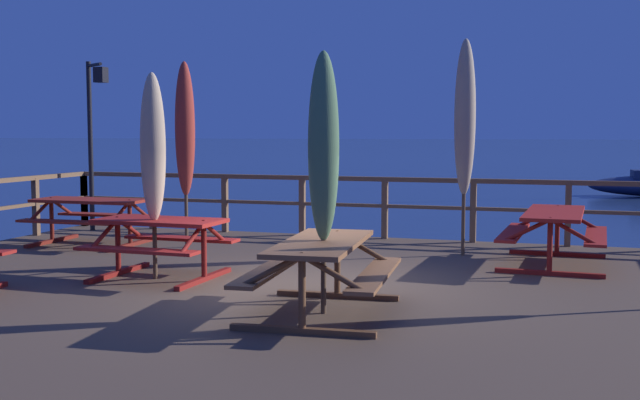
{
  "coord_description": "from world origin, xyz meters",
  "views": [
    {
      "loc": [
        3.01,
        -8.8,
        2.74
      ],
      "look_at": [
        0.0,
        0.69,
        1.86
      ],
      "focal_mm": 43.45,
      "sensor_mm": 36.0,
      "label": 1
    }
  ],
  "objects_px": {
    "patio_umbrella_tall_back_left": "(185,130)",
    "picnic_table_mid_right": "(160,236)",
    "picnic_table_mid_left": "(321,261)",
    "patio_umbrella_short_front": "(153,148)",
    "patio_umbrella_tall_mid_right": "(465,119)",
    "picnic_table_back_left": "(554,226)",
    "lamp_post_hooked": "(94,119)",
    "picnic_table_back_right": "(90,211)",
    "patio_umbrella_short_back": "(324,148)"
  },
  "relations": [
    {
      "from": "picnic_table_mid_right",
      "to": "patio_umbrella_tall_back_left",
      "type": "distance_m",
      "value": 2.98
    },
    {
      "from": "patio_umbrella_short_front",
      "to": "lamp_post_hooked",
      "type": "height_order",
      "value": "lamp_post_hooked"
    },
    {
      "from": "picnic_table_mid_right",
      "to": "patio_umbrella_short_back",
      "type": "bearing_deg",
      "value": -25.48
    },
    {
      "from": "picnic_table_mid_right",
      "to": "picnic_table_mid_left",
      "type": "relative_size",
      "value": 0.8
    },
    {
      "from": "picnic_table_back_right",
      "to": "lamp_post_hooked",
      "type": "bearing_deg",
      "value": 120.53
    },
    {
      "from": "picnic_table_back_left",
      "to": "picnic_table_mid_left",
      "type": "bearing_deg",
      "value": -120.25
    },
    {
      "from": "picnic_table_mid_right",
      "to": "lamp_post_hooked",
      "type": "xyz_separation_m",
      "value": [
        -3.51,
        3.84,
        1.56
      ]
    },
    {
      "from": "picnic_table_back_left",
      "to": "patio_umbrella_short_back",
      "type": "height_order",
      "value": "patio_umbrella_short_back"
    },
    {
      "from": "patio_umbrella_tall_mid_right",
      "to": "lamp_post_hooked",
      "type": "bearing_deg",
      "value": 173.52
    },
    {
      "from": "lamp_post_hooked",
      "to": "picnic_table_back_left",
      "type": "bearing_deg",
      "value": -8.79
    },
    {
      "from": "patio_umbrella_short_front",
      "to": "picnic_table_mid_right",
      "type": "bearing_deg",
      "value": 66.34
    },
    {
      "from": "picnic_table_mid_right",
      "to": "picnic_table_mid_left",
      "type": "bearing_deg",
      "value": -26.34
    },
    {
      "from": "picnic_table_back_left",
      "to": "picnic_table_mid_right",
      "type": "height_order",
      "value": "same"
    },
    {
      "from": "picnic_table_mid_right",
      "to": "patio_umbrella_short_front",
      "type": "bearing_deg",
      "value": -113.66
    },
    {
      "from": "patio_umbrella_tall_back_left",
      "to": "picnic_table_mid_right",
      "type": "bearing_deg",
      "value": -69.85
    },
    {
      "from": "picnic_table_mid_right",
      "to": "patio_umbrella_short_back",
      "type": "height_order",
      "value": "patio_umbrella_short_back"
    },
    {
      "from": "picnic_table_back_left",
      "to": "picnic_table_mid_left",
      "type": "xyz_separation_m",
      "value": [
        -2.23,
        -3.83,
        -0.0
      ]
    },
    {
      "from": "picnic_table_back_right",
      "to": "picnic_table_mid_left",
      "type": "relative_size",
      "value": 0.91
    },
    {
      "from": "patio_umbrella_tall_mid_right",
      "to": "lamp_post_hooked",
      "type": "height_order",
      "value": "patio_umbrella_tall_mid_right"
    },
    {
      "from": "picnic_table_mid_right",
      "to": "picnic_table_mid_left",
      "type": "distance_m",
      "value": 2.88
    },
    {
      "from": "picnic_table_back_left",
      "to": "lamp_post_hooked",
      "type": "xyz_separation_m",
      "value": [
        -8.32,
        1.29,
        1.55
      ]
    },
    {
      "from": "patio_umbrella_tall_mid_right",
      "to": "patio_umbrella_tall_back_left",
      "type": "relative_size",
      "value": 1.09
    },
    {
      "from": "picnic_table_back_left",
      "to": "picnic_table_back_right",
      "type": "xyz_separation_m",
      "value": [
        -7.42,
        -0.25,
        -0.01
      ]
    },
    {
      "from": "picnic_table_mid_right",
      "to": "picnic_table_back_left",
      "type": "bearing_deg",
      "value": 27.93
    },
    {
      "from": "patio_umbrella_short_back",
      "to": "picnic_table_back_right",
      "type": "bearing_deg",
      "value": 145.76
    },
    {
      "from": "picnic_table_mid_right",
      "to": "picnic_table_mid_left",
      "type": "height_order",
      "value": "same"
    },
    {
      "from": "patio_umbrella_tall_mid_right",
      "to": "picnic_table_back_left",
      "type": "bearing_deg",
      "value": -20.32
    },
    {
      "from": "lamp_post_hooked",
      "to": "patio_umbrella_tall_back_left",
      "type": "bearing_deg",
      "value": -27.47
    },
    {
      "from": "patio_umbrella_short_back",
      "to": "picnic_table_back_left",
      "type": "bearing_deg",
      "value": 59.57
    },
    {
      "from": "picnic_table_back_right",
      "to": "lamp_post_hooked",
      "type": "distance_m",
      "value": 2.37
    },
    {
      "from": "picnic_table_mid_left",
      "to": "lamp_post_hooked",
      "type": "height_order",
      "value": "lamp_post_hooked"
    },
    {
      "from": "picnic_table_mid_right",
      "to": "lamp_post_hooked",
      "type": "distance_m",
      "value": 5.43
    },
    {
      "from": "patio_umbrella_tall_back_left",
      "to": "patio_umbrella_short_back",
      "type": "bearing_deg",
      "value": -46.75
    },
    {
      "from": "picnic_table_mid_right",
      "to": "patio_umbrella_short_back",
      "type": "distance_m",
      "value": 3.1
    },
    {
      "from": "picnic_table_back_left",
      "to": "picnic_table_back_right",
      "type": "height_order",
      "value": "same"
    },
    {
      "from": "picnic_table_mid_right",
      "to": "patio_umbrella_short_front",
      "type": "relative_size",
      "value": 0.63
    },
    {
      "from": "picnic_table_mid_left",
      "to": "patio_umbrella_tall_back_left",
      "type": "distance_m",
      "value": 5.31
    },
    {
      "from": "picnic_table_mid_left",
      "to": "patio_umbrella_short_back",
      "type": "xyz_separation_m",
      "value": [
        0.01,
        0.04,
        1.16
      ]
    },
    {
      "from": "picnic_table_mid_left",
      "to": "patio_umbrella_tall_mid_right",
      "type": "xyz_separation_m",
      "value": [
        0.9,
        4.32,
        1.52
      ]
    },
    {
      "from": "picnic_table_back_right",
      "to": "patio_umbrella_short_back",
      "type": "height_order",
      "value": "patio_umbrella_short_back"
    },
    {
      "from": "patio_umbrella_short_back",
      "to": "lamp_post_hooked",
      "type": "distance_m",
      "value": 7.94
    },
    {
      "from": "picnic_table_back_left",
      "to": "patio_umbrella_tall_mid_right",
      "type": "relative_size",
      "value": 0.65
    },
    {
      "from": "picnic_table_mid_left",
      "to": "patio_umbrella_short_back",
      "type": "distance_m",
      "value": 1.16
    },
    {
      "from": "picnic_table_mid_left",
      "to": "patio_umbrella_short_front",
      "type": "bearing_deg",
      "value": 155.28
    },
    {
      "from": "picnic_table_back_right",
      "to": "patio_umbrella_short_back",
      "type": "xyz_separation_m",
      "value": [
        5.19,
        -3.53,
        1.16
      ]
    },
    {
      "from": "picnic_table_back_right",
      "to": "patio_umbrella_tall_mid_right",
      "type": "xyz_separation_m",
      "value": [
        6.08,
        0.75,
        1.52
      ]
    },
    {
      "from": "patio_umbrella_tall_mid_right",
      "to": "patio_umbrella_short_back",
      "type": "height_order",
      "value": "patio_umbrella_tall_mid_right"
    },
    {
      "from": "picnic_table_back_right",
      "to": "picnic_table_mid_left",
      "type": "distance_m",
      "value": 6.3
    },
    {
      "from": "picnic_table_back_right",
      "to": "patio_umbrella_tall_back_left",
      "type": "xyz_separation_m",
      "value": [
        1.69,
        0.19,
        1.35
      ]
    },
    {
      "from": "patio_umbrella_tall_back_left",
      "to": "patio_umbrella_tall_mid_right",
      "type": "bearing_deg",
      "value": 7.2
    }
  ]
}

